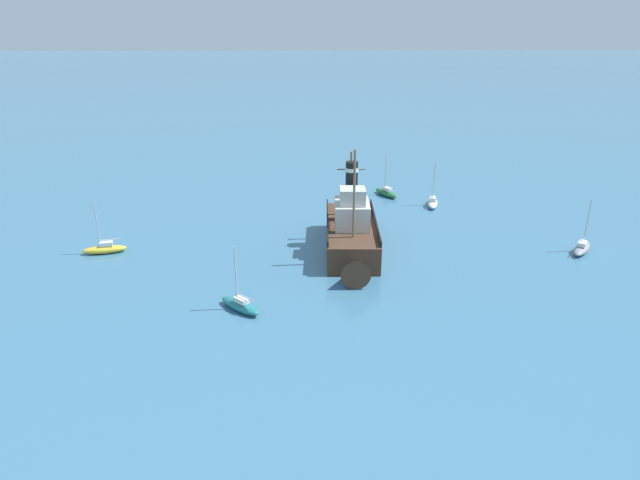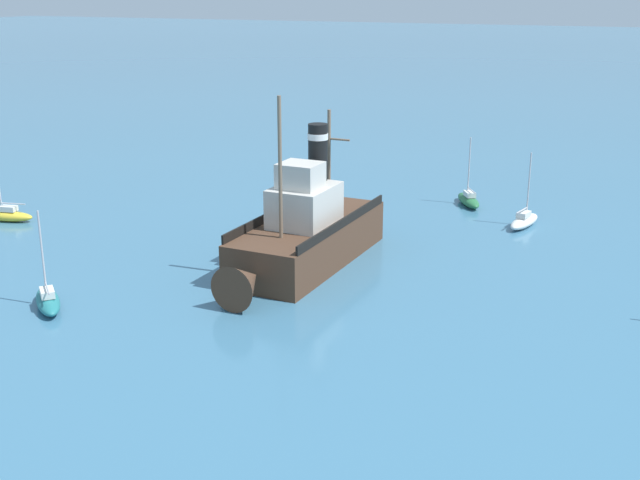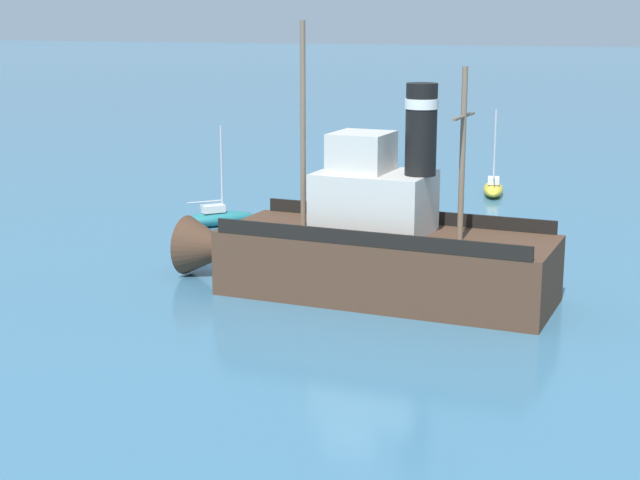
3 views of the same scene
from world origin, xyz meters
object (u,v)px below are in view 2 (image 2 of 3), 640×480
sailboat_yellow (7,215)px  sailboat_teal (48,300)px  old_tugboat (304,234)px  sailboat_white (524,220)px  sailboat_green (469,199)px

sailboat_yellow → sailboat_teal: 17.19m
old_tugboat → sailboat_white: old_tugboat is taller
sailboat_green → sailboat_teal: 31.00m
old_tugboat → sailboat_white: size_ratio=2.96×
old_tugboat → sailboat_yellow: size_ratio=2.96×
sailboat_white → sailboat_teal: (18.82, 23.74, 0.00)m
sailboat_white → sailboat_teal: size_ratio=1.00×
old_tugboat → sailboat_teal: bearing=51.1°
sailboat_yellow → sailboat_teal: bearing=140.8°
old_tugboat → sailboat_teal: 14.10m
sailboat_teal → sailboat_white: bearing=-128.4°
sailboat_white → sailboat_yellow: size_ratio=1.00×
old_tugboat → sailboat_green: bearing=-107.7°
sailboat_green → sailboat_yellow: bearing=31.4°
sailboat_teal → sailboat_green: bearing=-117.1°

